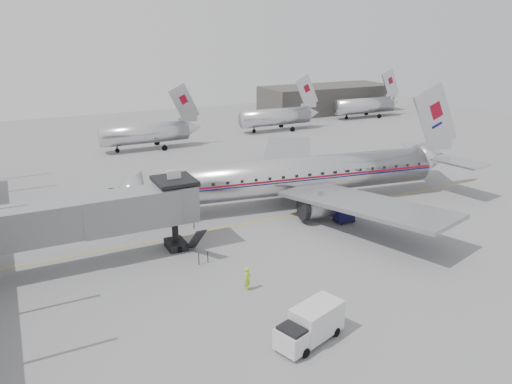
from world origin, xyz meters
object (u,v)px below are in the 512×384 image
at_px(airliner, 300,175).
at_px(ramp_worker, 248,279).
at_px(service_van, 310,324).
at_px(baggage_cart_navy, 344,215).

xyz_separation_m(airliner, ramp_worker, (-13.59, -14.89, -2.32)).
height_order(service_van, ramp_worker, service_van).
height_order(airliner, service_van, airliner).
distance_m(airliner, baggage_cart_navy, 7.39).
bearing_deg(ramp_worker, airliner, 9.00).
xyz_separation_m(service_van, ramp_worker, (-0.73, 7.55, -0.28)).
bearing_deg(ramp_worker, baggage_cart_navy, -9.98).
bearing_deg(airliner, baggage_cart_navy, -73.27).
xyz_separation_m(baggage_cart_navy, ramp_worker, (-14.66, -8.00, 0.13)).
bearing_deg(baggage_cart_navy, airliner, 100.67).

